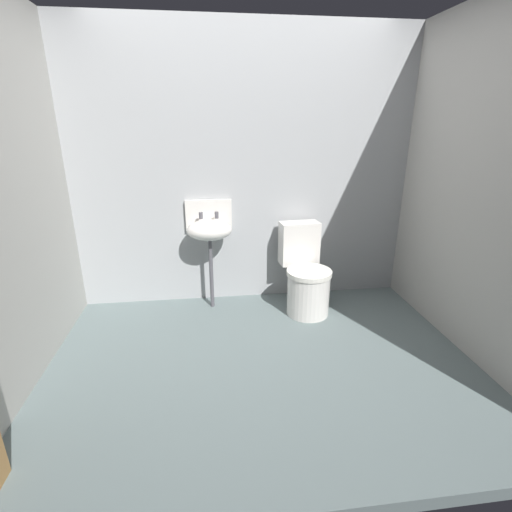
% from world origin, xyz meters
% --- Properties ---
extents(ground_plane, '(3.47, 2.48, 0.08)m').
position_xyz_m(ground_plane, '(0.00, 0.00, -0.04)').
color(ground_plane, slate).
extents(wall_back, '(3.47, 0.10, 2.46)m').
position_xyz_m(wall_back, '(0.00, 1.09, 1.23)').
color(wall_back, '#A6A8AB').
rests_on(wall_back, ground).
extents(wall_left, '(0.10, 2.28, 2.46)m').
position_xyz_m(wall_left, '(-1.59, 0.10, 1.23)').
color(wall_left, '#AEACA5').
rests_on(wall_left, ground).
extents(wall_right, '(0.10, 2.28, 2.46)m').
position_xyz_m(wall_right, '(1.59, 0.10, 1.23)').
color(wall_right, '#ADABA4').
rests_on(wall_right, ground).
extents(toilet_near_wall, '(0.43, 0.62, 0.78)m').
position_xyz_m(toilet_near_wall, '(0.51, 0.69, 0.32)').
color(toilet_near_wall, white).
rests_on(toilet_near_wall, ground).
extents(sink, '(0.42, 0.35, 0.99)m').
position_xyz_m(sink, '(-0.34, 0.88, 0.75)').
color(sink, '#535158').
rests_on(sink, ground).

